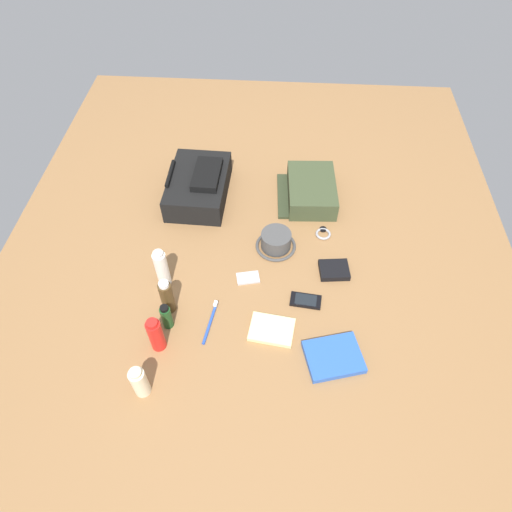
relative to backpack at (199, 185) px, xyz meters
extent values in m
cube|color=olive|center=(-0.36, -0.27, -0.07)|extent=(2.64, 2.02, 0.02)
cube|color=black|center=(0.00, 0.00, 0.00)|extent=(0.36, 0.25, 0.11)
cube|color=black|center=(0.00, -0.04, 0.06)|extent=(0.20, 0.11, 0.03)
cylinder|color=black|center=(0.00, 0.12, 0.06)|extent=(0.16, 0.02, 0.02)
cube|color=#384228|center=(0.01, -0.48, -0.01)|extent=(0.30, 0.21, 0.09)
cube|color=#2C3520|center=(0.01, -0.37, -0.05)|extent=(0.27, 0.08, 0.01)
cylinder|color=#434343|center=(-0.27, -0.34, -0.02)|extent=(0.12, 0.12, 0.07)
torus|color=#434343|center=(-0.27, -0.34, -0.05)|extent=(0.16, 0.16, 0.01)
cylinder|color=beige|center=(-0.89, 0.05, 0.00)|extent=(0.05, 0.05, 0.12)
cylinder|color=beige|center=(-0.89, 0.05, 0.07)|extent=(0.04, 0.04, 0.01)
cylinder|color=red|center=(-0.73, 0.03, 0.01)|extent=(0.05, 0.05, 0.14)
cylinder|color=red|center=(-0.73, 0.03, 0.09)|extent=(0.04, 0.04, 0.01)
cylinder|color=#19471E|center=(-0.65, 0.02, -0.01)|extent=(0.04, 0.04, 0.10)
cylinder|color=black|center=(-0.65, 0.02, 0.05)|extent=(0.03, 0.03, 0.01)
cylinder|color=#473319|center=(-0.59, 0.02, 0.01)|extent=(0.05, 0.05, 0.14)
cylinder|color=silver|center=(-0.59, 0.02, 0.09)|extent=(0.03, 0.03, 0.01)
cylinder|color=white|center=(-0.47, 0.06, 0.02)|extent=(0.05, 0.05, 0.16)
cylinder|color=silver|center=(-0.47, 0.06, 0.11)|extent=(0.04, 0.04, 0.01)
cube|color=blue|center=(-0.75, -0.55, -0.05)|extent=(0.19, 0.21, 0.02)
cube|color=white|center=(-0.75, -0.55, -0.05)|extent=(0.18, 0.20, 0.02)
cube|color=black|center=(-0.53, -0.46, -0.05)|extent=(0.07, 0.12, 0.01)
cube|color=black|center=(-0.53, -0.46, -0.04)|extent=(0.06, 0.08, 0.00)
cube|color=#B7B7BC|center=(-0.44, -0.24, -0.05)|extent=(0.07, 0.09, 0.01)
cylinder|color=silver|center=(-0.44, -0.26, -0.05)|extent=(0.03, 0.03, 0.00)
torus|color=#99999E|center=(-0.20, -0.53, -0.05)|extent=(0.06, 0.06, 0.01)
cylinder|color=black|center=(-0.17, -0.53, -0.05)|extent=(0.03, 0.03, 0.01)
cylinder|color=blue|center=(-0.64, -0.13, -0.05)|extent=(0.17, 0.04, 0.01)
cube|color=white|center=(-0.57, -0.14, -0.04)|extent=(0.02, 0.01, 0.01)
cube|color=black|center=(-0.39, -0.57, -0.05)|extent=(0.10, 0.12, 0.02)
cube|color=beige|center=(-0.65, -0.34, -0.05)|extent=(0.13, 0.16, 0.02)
camera|label=1|loc=(-1.43, -0.34, 1.31)|focal=31.62mm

